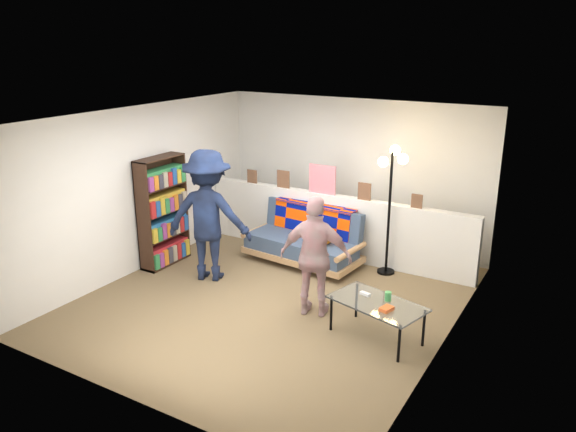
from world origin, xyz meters
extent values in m
plane|color=brown|center=(0.00, 0.00, 0.00)|extent=(5.00, 5.00, 0.00)
cube|color=silver|center=(0.00, 2.50, 1.20)|extent=(4.50, 0.10, 2.40)
cube|color=silver|center=(-2.25, 0.00, 1.20)|extent=(0.10, 5.00, 2.40)
cube|color=silver|center=(2.25, 0.00, 1.20)|extent=(0.10, 5.00, 2.40)
cube|color=white|center=(0.00, 0.00, 2.40)|extent=(4.50, 5.00, 0.10)
cube|color=silver|center=(0.00, 1.80, 0.50)|extent=(4.45, 0.15, 1.00)
cube|color=brown|center=(-1.50, 1.78, 1.11)|extent=(0.18, 0.02, 0.22)
cube|color=brown|center=(-0.90, 1.78, 1.14)|extent=(0.22, 0.02, 0.28)
cube|color=silver|center=(-0.20, 1.78, 1.23)|extent=(0.45, 0.02, 0.45)
cube|color=brown|center=(0.50, 1.78, 1.13)|extent=(0.20, 0.02, 0.26)
cube|color=brown|center=(1.30, 1.78, 1.10)|extent=(0.16, 0.02, 0.20)
cube|color=#AD8054|center=(-0.28, 1.30, 0.14)|extent=(1.85, 0.96, 0.09)
cube|color=#364862|center=(-0.28, 1.25, 0.30)|extent=(1.74, 0.81, 0.23)
cube|color=#364862|center=(-0.25, 1.60, 0.58)|extent=(1.70, 0.38, 0.53)
cylinder|color=#AD8054|center=(-1.12, 1.38, 0.38)|extent=(0.16, 0.80, 0.08)
cylinder|color=#AD8054|center=(0.56, 1.22, 0.38)|extent=(0.16, 0.80, 0.08)
cube|color=navy|center=(-0.26, 1.53, 0.58)|extent=(1.36, 0.22, 0.49)
cube|color=navy|center=(-0.25, 1.65, 0.84)|extent=(1.38, 0.36, 0.03)
sphere|color=orange|center=(0.14, 1.21, 0.55)|extent=(0.28, 0.28, 0.28)
cube|color=black|center=(-2.21, 0.24, 0.83)|extent=(0.02, 0.83, 1.65)
cube|color=black|center=(-2.08, -0.16, 0.83)|extent=(0.28, 0.02, 1.65)
cube|color=black|center=(-2.08, 0.65, 0.83)|extent=(0.28, 0.02, 1.65)
cube|color=black|center=(-2.08, 0.24, 1.64)|extent=(0.28, 0.83, 0.02)
cube|color=black|center=(-2.08, 0.24, 0.02)|extent=(0.28, 0.83, 0.04)
cube|color=black|center=(-2.08, 0.24, 0.44)|extent=(0.28, 0.79, 0.02)
cube|color=black|center=(-2.08, 0.24, 0.83)|extent=(0.28, 0.79, 0.02)
cube|color=black|center=(-2.08, 0.24, 1.21)|extent=(0.28, 0.79, 0.02)
cube|color=red|center=(-2.06, 0.24, 0.18)|extent=(0.20, 0.77, 0.28)
cube|color=#266AA5|center=(-2.06, 0.24, 0.59)|extent=(0.20, 0.77, 0.26)
cube|color=gold|center=(-2.06, 0.24, 0.97)|extent=(0.20, 0.77, 0.28)
cube|color=#2F8246|center=(-2.06, 0.24, 1.36)|extent=(0.20, 0.77, 0.26)
cylinder|color=black|center=(1.02, -0.33, 0.21)|extent=(0.04, 0.04, 0.43)
cylinder|color=black|center=(1.94, -0.58, 0.21)|extent=(0.04, 0.04, 0.43)
cylinder|color=black|center=(1.14, 0.12, 0.21)|extent=(0.04, 0.04, 0.43)
cylinder|color=black|center=(2.07, -0.13, 0.21)|extent=(0.04, 0.04, 0.43)
cube|color=silver|center=(1.54, -0.23, 0.44)|extent=(1.18, 0.85, 0.02)
cube|color=silver|center=(1.35, -0.12, 0.46)|extent=(0.14, 0.09, 0.03)
cube|color=orange|center=(1.71, -0.36, 0.47)|extent=(0.14, 0.17, 0.04)
cylinder|color=#409B4F|center=(1.63, -0.12, 0.50)|extent=(0.09, 0.09, 0.11)
cylinder|color=black|center=(0.97, 1.60, 0.02)|extent=(0.31, 0.31, 0.03)
cylinder|color=black|center=(0.97, 1.60, 0.90)|extent=(0.05, 0.05, 1.80)
sphere|color=#FFC672|center=(0.83, 1.62, 1.64)|extent=(0.15, 0.15, 0.15)
sphere|color=#FFC672|center=(1.12, 1.60, 1.72)|extent=(0.15, 0.15, 0.15)
sphere|color=#FFC672|center=(0.96, 1.73, 1.80)|extent=(0.15, 0.15, 0.15)
imported|color=black|center=(-1.15, 0.17, 0.93)|extent=(1.36, 1.04, 1.86)
imported|color=pink|center=(0.66, -0.06, 0.76)|extent=(0.96, 0.58, 1.52)
camera|label=1|loc=(3.58, -5.69, 3.33)|focal=35.00mm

